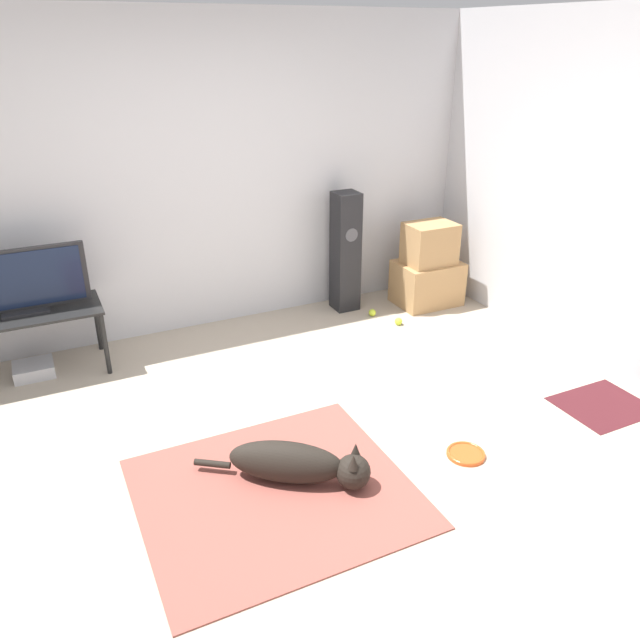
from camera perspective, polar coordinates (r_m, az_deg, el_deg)
ground_plane at (r=3.92m, az=-2.76°, el=-12.12°), size 12.00×12.00×0.00m
wall_back at (r=5.25m, az=-12.34°, el=12.38°), size 8.00×0.06×2.55m
wall_right at (r=4.90m, az=26.53°, el=9.49°), size 0.06×8.00×2.55m
area_rug at (r=3.64m, az=-4.13°, el=-15.47°), size 1.48×1.34×0.01m
dog at (r=3.63m, az=-2.00°, el=-12.98°), size 0.87×0.65×0.26m
frisbee at (r=4.00m, az=13.19°, el=-11.82°), size 0.24×0.24×0.03m
cardboard_box_lower at (r=5.99m, az=9.76°, el=3.38°), size 0.58×0.44×0.41m
cardboard_box_upper at (r=5.84m, az=10.01°, el=6.89°), size 0.44×0.33×0.38m
floor_speaker at (r=5.68m, az=2.34°, el=6.22°), size 0.22×0.22×1.09m
tv_stand at (r=5.02m, az=-25.15°, el=0.02°), size 1.03×0.50×0.51m
tv at (r=4.92m, az=-25.76°, el=3.13°), size 0.92×0.20×0.48m
tennis_ball_by_boxes at (r=5.55m, az=7.19°, el=-0.13°), size 0.07×0.07×0.07m
tennis_ball_near_speaker at (r=5.70m, az=4.80°, el=0.68°), size 0.07×0.07×0.07m
game_console at (r=5.18m, az=-24.70°, el=-4.13°), size 0.29×0.26×0.10m
door_mat at (r=4.79m, az=24.46°, el=-7.10°), size 0.60×0.50×0.01m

